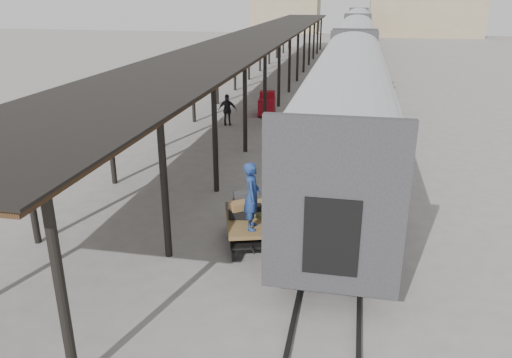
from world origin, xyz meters
The scene contains 11 objects.
ground centered at (0.00, 0.00, 0.00)m, with size 160.00×160.00×0.00m, color slate.
train centered at (3.19, 33.79, 2.69)m, with size 3.45×76.01×4.01m.
canopy centered at (-3.40, 24.00, 4.00)m, with size 4.90×64.30×4.15m.
rails centered at (3.20, 34.00, 0.06)m, with size 1.54×150.00×0.12m.
building_far centered at (14.00, 78.00, 4.00)m, with size 18.00×10.00×8.00m, color tan.
building_left centered at (-10.00, 82.00, 3.00)m, with size 12.00×8.00×6.00m, color tan.
baggage_cart centered at (0.70, -0.86, 0.65)m, with size 1.90×2.66×0.86m.
suitcase_stack centered at (0.54, -0.59, 1.05)m, with size 1.32×1.31×0.57m.
luggage_tug centered at (-1.66, 15.42, 0.63)m, with size 1.10×1.65×1.38m.
porter centered at (0.95, -1.51, 1.81)m, with size 0.69×0.45×1.90m, color navy.
pedestrian centered at (-3.36, 12.58, 0.87)m, with size 1.02×0.42×1.74m, color black.
Camera 1 is at (3.49, -13.69, 6.97)m, focal length 35.00 mm.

